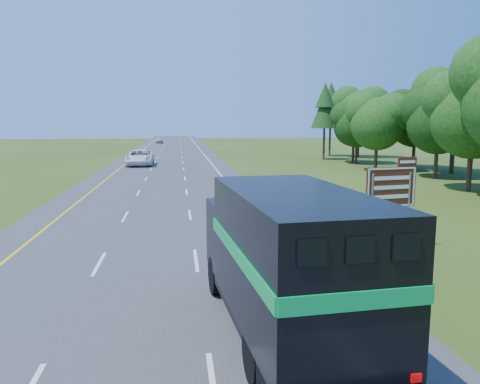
{
  "coord_description": "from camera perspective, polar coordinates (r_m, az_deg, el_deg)",
  "views": [
    {
      "loc": [
        1.21,
        -6.66,
        5.35
      ],
      "look_at": [
        4.29,
        16.51,
        1.85
      ],
      "focal_mm": 35.0,
      "sensor_mm": 36.0,
      "label": 1
    }
  ],
  "objects": [
    {
      "name": "far_car",
      "position": [
        122.04,
        -9.84,
        6.26
      ],
      "size": [
        2.09,
        4.57,
        1.52
      ],
      "primitive_type": "imported",
      "rotation": [
        0.0,
        0.0,
        0.07
      ],
      "color": "#AFAFB6",
      "rests_on": "road"
    },
    {
      "name": "delineator",
      "position": [
        21.84,
        15.32,
        -4.23
      ],
      "size": [
        0.1,
        0.05,
        1.2
      ],
      "color": "#F24B0C",
      "rests_on": "ground"
    },
    {
      "name": "white_suv",
      "position": [
        59.24,
        -12.1,
        4.13
      ],
      "size": [
        3.29,
        7.03,
        1.95
      ],
      "primitive_type": "imported",
      "rotation": [
        0.0,
        0.0,
        0.01
      ],
      "color": "white",
      "rests_on": "road"
    },
    {
      "name": "tree_wall_right",
      "position": [
        44.26,
        26.8,
        8.46
      ],
      "size": [
        16.0,
        100.0,
        12.0
      ],
      "primitive_type": null,
      "color": "#10350E",
      "rests_on": "ground"
    },
    {
      "name": "horse_truck",
      "position": [
        11.38,
        5.57,
        -8.25
      ],
      "size": [
        3.31,
        8.77,
        3.8
      ],
      "rotation": [
        0.0,
        0.0,
        0.08
      ],
      "color": "black",
      "rests_on": "road"
    },
    {
      "name": "exit_sign",
      "position": [
        20.17,
        18.02,
        0.13
      ],
      "size": [
        2.3,
        0.46,
        3.93
      ],
      "rotation": [
        0.0,
        0.0,
        0.17
      ],
      "color": "gray",
      "rests_on": "ground"
    },
    {
      "name": "lane_markings",
      "position": [
        56.92,
        -8.77,
        3.07
      ],
      "size": [
        11.15,
        260.0,
        0.01
      ],
      "color": "yellow",
      "rests_on": "road"
    },
    {
      "name": "road",
      "position": [
        56.92,
        -8.77,
        3.05
      ],
      "size": [
        15.0,
        260.0,
        0.04
      ],
      "primitive_type": "cube",
      "color": "#38383A",
      "rests_on": "ground"
    }
  ]
}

